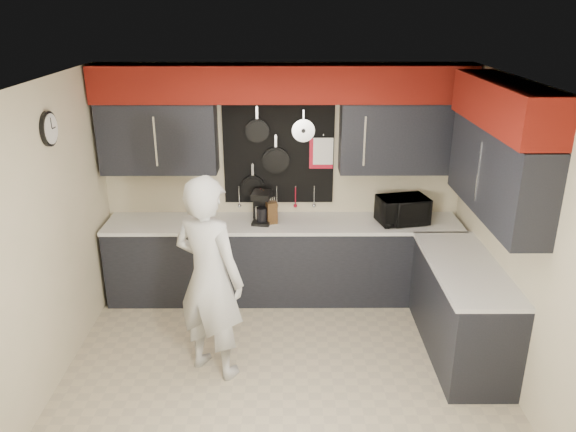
{
  "coord_description": "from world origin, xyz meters",
  "views": [
    {
      "loc": [
        0.03,
        -4.3,
        3.19
      ],
      "look_at": [
        0.05,
        0.5,
        1.35
      ],
      "focal_mm": 35.0,
      "sensor_mm": 36.0,
      "label": 1
    }
  ],
  "objects_px": {
    "knife_block": "(272,213)",
    "utensil_crock": "(261,214)",
    "person": "(209,278)",
    "coffee_maker": "(262,206)",
    "microwave": "(402,210)"
  },
  "relations": [
    {
      "from": "knife_block",
      "to": "utensil_crock",
      "type": "xyz_separation_m",
      "value": [
        -0.11,
        0.05,
        -0.04
      ]
    },
    {
      "from": "knife_block",
      "to": "person",
      "type": "relative_size",
      "value": 0.13
    },
    {
      "from": "person",
      "to": "coffee_maker",
      "type": "bearing_deg",
      "value": -76.11
    },
    {
      "from": "knife_block",
      "to": "person",
      "type": "distance_m",
      "value": 1.45
    },
    {
      "from": "knife_block",
      "to": "coffee_maker",
      "type": "height_order",
      "value": "coffee_maker"
    },
    {
      "from": "utensil_crock",
      "to": "person",
      "type": "distance_m",
      "value": 1.46
    },
    {
      "from": "coffee_maker",
      "to": "person",
      "type": "distance_m",
      "value": 1.45
    },
    {
      "from": "utensil_crock",
      "to": "coffee_maker",
      "type": "distance_m",
      "value": 0.1
    },
    {
      "from": "utensil_crock",
      "to": "microwave",
      "type": "bearing_deg",
      "value": -1.43
    },
    {
      "from": "person",
      "to": "knife_block",
      "type": "bearing_deg",
      "value": -80.44
    },
    {
      "from": "utensil_crock",
      "to": "coffee_maker",
      "type": "height_order",
      "value": "coffee_maker"
    },
    {
      "from": "coffee_maker",
      "to": "person",
      "type": "xyz_separation_m",
      "value": [
        -0.41,
        -1.38,
        -0.17
      ]
    },
    {
      "from": "microwave",
      "to": "utensil_crock",
      "type": "xyz_separation_m",
      "value": [
        -1.54,
        0.04,
        -0.06
      ]
    },
    {
      "from": "microwave",
      "to": "coffee_maker",
      "type": "relative_size",
      "value": 1.48
    },
    {
      "from": "microwave",
      "to": "knife_block",
      "type": "height_order",
      "value": "microwave"
    }
  ]
}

